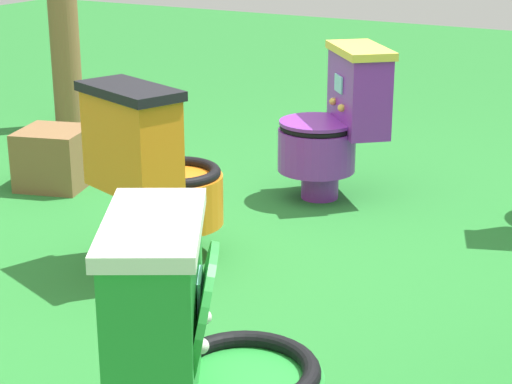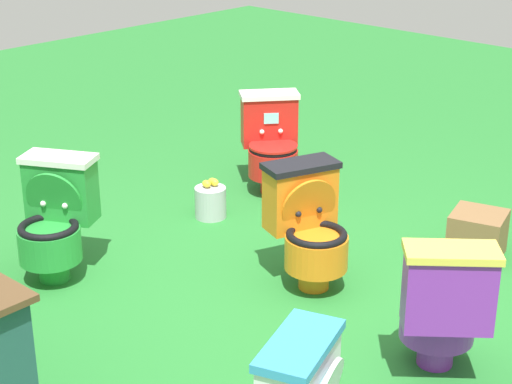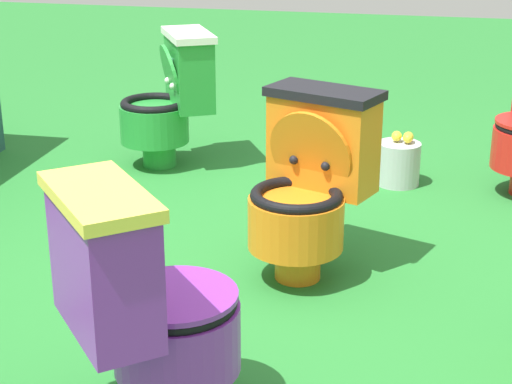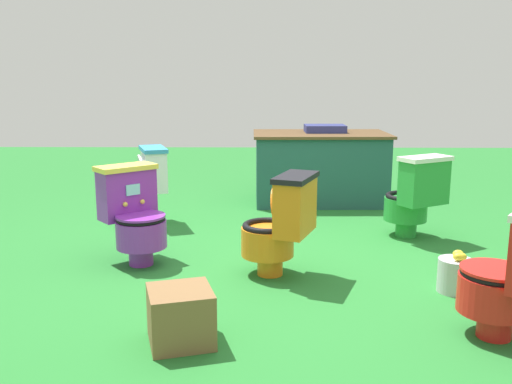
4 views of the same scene
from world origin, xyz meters
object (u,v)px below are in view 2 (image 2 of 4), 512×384
(toilet_purple, at_px, (442,306))
(toilet_red, at_px, (271,143))
(small_crate, at_px, (477,234))
(lemon_bucket, at_px, (211,201))
(toilet_orange, at_px, (309,225))
(toilet_green, at_px, (55,218))

(toilet_purple, relative_size, toilet_red, 1.00)
(toilet_purple, bearing_deg, small_crate, 71.47)
(toilet_purple, bearing_deg, lemon_bucket, 125.05)
(toilet_red, distance_m, small_crate, 1.74)
(toilet_red, bearing_deg, toilet_orange, 89.36)
(toilet_red, height_order, lemon_bucket, toilet_red)
(toilet_purple, distance_m, toilet_red, 2.57)
(toilet_orange, relative_size, toilet_red, 1.00)
(toilet_red, bearing_deg, lemon_bucket, 43.21)
(small_crate, distance_m, lemon_bucket, 1.82)
(toilet_red, xyz_separation_m, lemon_bucket, (-0.05, 0.69, -0.25))
(small_crate, bearing_deg, toilet_green, 48.85)
(toilet_green, height_order, toilet_orange, same)
(toilet_red, bearing_deg, toilet_purple, 99.77)
(toilet_purple, xyz_separation_m, small_crate, (0.52, -1.29, -0.22))
(toilet_purple, height_order, lemon_bucket, toilet_purple)
(small_crate, bearing_deg, toilet_orange, 61.60)
(toilet_red, relative_size, lemon_bucket, 2.63)
(toilet_green, xyz_separation_m, toilet_red, (0.01, -1.92, -0.00))
(toilet_green, distance_m, small_crate, 2.62)
(small_crate, bearing_deg, lemon_bucket, 23.60)
(toilet_purple, relative_size, small_crate, 2.24)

